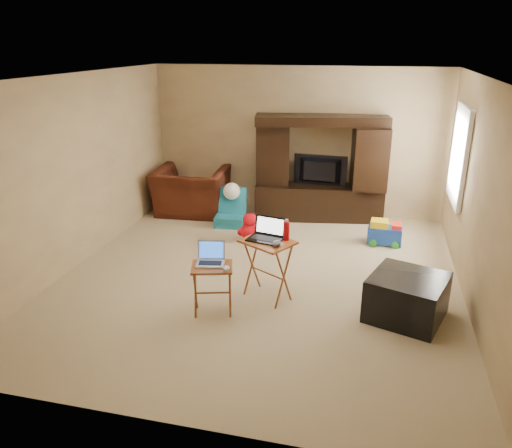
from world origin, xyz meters
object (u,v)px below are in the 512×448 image
(push_toy, at_px, (385,232))
(water_bottle, at_px, (286,231))
(child_rocker, at_px, (230,208))
(mouse_right, at_px, (277,243))
(laptop_right, at_px, (265,230))
(mouse_left, at_px, (226,268))
(ottoman, at_px, (407,297))
(entertainment_center, at_px, (320,168))
(laptop_left, at_px, (210,255))
(plush_toy, at_px, (250,227))
(recliner, at_px, (191,191))
(tray_table_left, at_px, (213,290))
(television, at_px, (319,171))
(tray_table_right, at_px, (267,270))

(push_toy, distance_m, water_bottle, 2.36)
(child_rocker, bearing_deg, mouse_right, -68.74)
(laptop_right, relative_size, mouse_left, 3.24)
(push_toy, height_order, ottoman, ottoman)
(entertainment_center, height_order, laptop_left, entertainment_center)
(plush_toy, xyz_separation_m, laptop_right, (0.60, -1.67, 0.62))
(push_toy, xyz_separation_m, laptop_right, (-1.40, -2.01, 0.66))
(mouse_left, bearing_deg, push_toy, 57.06)
(ottoman, distance_m, mouse_left, 2.00)
(recliner, height_order, plush_toy, recliner)
(laptop_right, xyz_separation_m, mouse_left, (-0.29, -0.58, -0.25))
(plush_toy, relative_size, mouse_right, 3.02)
(tray_table_left, bearing_deg, laptop_left, 119.02)
(television, relative_size, laptop_left, 2.94)
(ottoman, bearing_deg, mouse_left, -165.88)
(recliner, relative_size, water_bottle, 5.48)
(tray_table_right, relative_size, laptop_left, 2.41)
(entertainment_center, bearing_deg, water_bottle, -100.49)
(television, height_order, ottoman, television)
(television, bearing_deg, push_toy, 145.32)
(entertainment_center, height_order, tray_table_left, entertainment_center)
(water_bottle, bearing_deg, laptop_left, -143.80)
(ottoman, relative_size, tray_table_right, 1.05)
(laptop_left, xyz_separation_m, water_bottle, (0.74, 0.54, 0.14))
(laptop_left, height_order, mouse_left, laptop_left)
(tray_table_left, height_order, laptop_right, laptop_right)
(plush_toy, height_order, mouse_left, mouse_left)
(tray_table_right, relative_size, laptop_right, 1.91)
(mouse_left, bearing_deg, mouse_right, 44.08)
(recliner, bearing_deg, plush_toy, 138.14)
(laptop_left, bearing_deg, entertainment_center, 66.23)
(tray_table_left, height_order, tray_table_right, tray_table_right)
(television, xyz_separation_m, plush_toy, (-0.88, -1.22, -0.62))
(mouse_right, height_order, water_bottle, water_bottle)
(mouse_right, bearing_deg, tray_table_right, 137.29)
(tray_table_left, distance_m, water_bottle, 1.07)
(entertainment_center, distance_m, laptop_left, 3.52)
(recliner, distance_m, tray_table_left, 3.51)
(child_rocker, xyz_separation_m, tray_table_left, (0.62, -2.76, -0.02))
(child_rocker, relative_size, laptop_right, 1.60)
(entertainment_center, xyz_separation_m, tray_table_left, (-0.75, -3.46, -0.59))
(push_toy, distance_m, mouse_right, 2.54)
(plush_toy, distance_m, push_toy, 2.03)
(push_toy, bearing_deg, tray_table_left, -123.32)
(entertainment_center, distance_m, tray_table_left, 3.59)
(tray_table_left, bearing_deg, recliner, 98.35)
(laptop_right, distance_m, mouse_right, 0.24)
(tray_table_left, bearing_deg, plush_toy, 77.37)
(television, bearing_deg, plush_toy, 57.92)
(entertainment_center, distance_m, laptop_right, 2.96)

